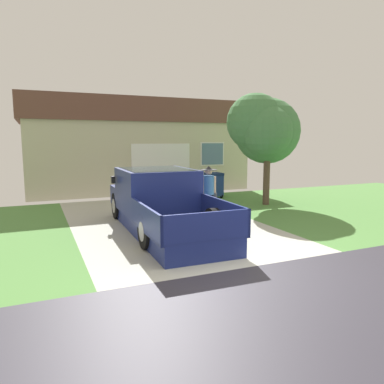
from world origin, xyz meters
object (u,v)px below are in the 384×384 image
(front_yard_tree, at_px, (263,128))
(wheeled_trash_bin, at_px, (214,184))
(handbag, at_px, (205,220))
(pickup_truck, at_px, (159,201))
(person_with_hat, at_px, (208,191))
(house_with_garage, at_px, (134,145))

(front_yard_tree, xyz_separation_m, wheeled_trash_bin, (-0.99, 2.06, -2.27))
(handbag, relative_size, front_yard_tree, 0.11)
(pickup_truck, xyz_separation_m, handbag, (1.30, -0.23, -0.59))
(person_with_hat, height_order, house_with_garage, house_with_garage)
(person_with_hat, height_order, wheeled_trash_bin, person_with_hat)
(house_with_garage, bearing_deg, wheeled_trash_bin, -63.50)
(person_with_hat, relative_size, front_yard_tree, 0.40)
(person_with_hat, xyz_separation_m, wheeled_trash_bin, (2.31, 4.16, -0.36))
(handbag, xyz_separation_m, house_with_garage, (0.29, 8.91, 2.03))
(front_yard_tree, distance_m, wheeled_trash_bin, 3.22)
(handbag, distance_m, house_with_garage, 9.15)
(house_with_garage, xyz_separation_m, wheeled_trash_bin, (2.25, -4.51, -1.60))
(house_with_garage, bearing_deg, person_with_hat, -90.44)
(pickup_truck, distance_m, house_with_garage, 8.95)
(house_with_garage, height_order, wheeled_trash_bin, house_with_garage)
(handbag, distance_m, front_yard_tree, 5.02)
(pickup_truck, xyz_separation_m, house_with_garage, (1.59, 8.68, 1.44))
(pickup_truck, height_order, person_with_hat, person_with_hat)
(person_with_hat, bearing_deg, front_yard_tree, -143.88)
(front_yard_tree, bearing_deg, pickup_truck, -156.29)
(handbag, xyz_separation_m, wheeled_trash_bin, (2.53, 4.41, 0.43))
(pickup_truck, height_order, handbag, pickup_truck)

